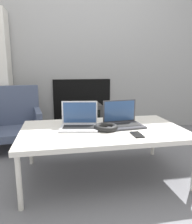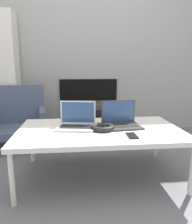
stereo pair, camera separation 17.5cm
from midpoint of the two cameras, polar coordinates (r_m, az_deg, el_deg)
The scene contains 9 objects.
ground_plane at distance 1.69m, azimuth 5.43°, elevation -21.23°, with size 14.00×14.00×0.00m, color slate.
wall_back at distance 3.14m, azimuth -0.45°, elevation 18.47°, with size 7.00×0.08×2.60m.
table at distance 1.81m, azimuth 3.74°, elevation -5.29°, with size 1.33×0.78×0.42m.
laptop_left at distance 1.83m, azimuth -2.36°, elevation -2.66°, with size 0.34×0.28×0.21m.
laptop_right at distance 1.89m, azimuth 9.12°, elevation -2.34°, with size 0.33×0.27×0.21m.
headphones at distance 1.77m, azimuth 4.56°, elevation -4.05°, with size 0.19×0.19×0.04m.
phone at distance 1.65m, azimuth 12.42°, elevation -6.08°, with size 0.07×0.14×0.01m.
tv at distance 2.92m, azimuth 0.05°, elevation -2.00°, with size 0.40×0.47×0.45m.
armchair at distance 2.71m, azimuth -18.26°, elevation -1.30°, with size 0.72×0.64×0.70m.
Camera 2 is at (-0.20, -1.40, 0.92)m, focal length 35.00 mm.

